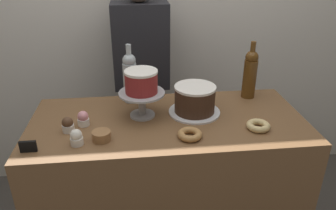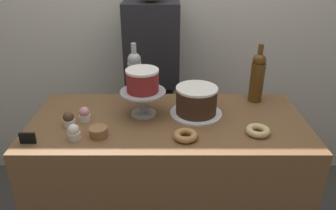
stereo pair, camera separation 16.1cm
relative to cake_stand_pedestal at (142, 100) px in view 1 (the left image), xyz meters
name	(u,v)px [view 1 (the left image)]	position (x,y,z in m)	size (l,w,h in m)	color
back_wall	(154,12)	(0.13, 0.84, 0.29)	(6.00, 0.05, 2.60)	silver
display_counter	(168,191)	(0.13, -0.05, -0.55)	(1.38, 0.63, 0.92)	brown
cake_stand_pedestal	(142,100)	(0.00, 0.00, 0.00)	(0.23, 0.23, 0.13)	#B2B2B7
white_layer_cake	(141,81)	(0.00, 0.00, 0.10)	(0.16, 0.16, 0.11)	maroon
silver_serving_platter	(194,112)	(0.27, 0.01, -0.09)	(0.27, 0.27, 0.01)	white
chocolate_round_cake	(195,99)	(0.27, 0.01, -0.01)	(0.21, 0.21, 0.14)	#3D2619
wine_bottle_clear	(130,77)	(-0.06, 0.19, 0.05)	(0.08, 0.08, 0.33)	#B2BCC1
wine_bottle_amber	(250,73)	(0.61, 0.17, 0.05)	(0.08, 0.08, 0.33)	#5B3814
cupcake_strawberry	(83,119)	(-0.29, -0.07, -0.06)	(0.06, 0.06, 0.07)	white
cupcake_chocolate	(68,125)	(-0.35, -0.12, -0.06)	(0.06, 0.06, 0.07)	white
cupcake_vanilla	(76,138)	(-0.30, -0.24, -0.06)	(0.06, 0.06, 0.07)	white
donut_maple	(190,134)	(0.21, -0.24, -0.07)	(0.11, 0.11, 0.03)	#B27F47
donut_glazed	(258,126)	(0.54, -0.19, -0.07)	(0.11, 0.11, 0.03)	#E0C17F
cookie_stack	(101,136)	(-0.19, -0.21, -0.07)	(0.08, 0.08, 0.04)	olive
price_sign_chalkboard	(28,147)	(-0.49, -0.27, -0.06)	(0.07, 0.01, 0.05)	black
barista_figure	(142,86)	(0.02, 0.60, -0.18)	(0.36, 0.22, 1.60)	black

